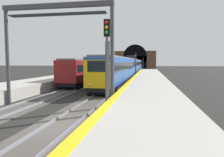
# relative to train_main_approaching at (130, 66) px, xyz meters

# --- Properties ---
(ground_plane) EXTENTS (320.00, 320.00, 0.00)m
(ground_plane) POSITION_rel_train_main_approaching_xyz_m (-40.19, -0.00, -2.31)
(ground_plane) COLOR black
(platform_right) EXTENTS (112.00, 4.87, 1.08)m
(platform_right) POSITION_rel_train_main_approaching_xyz_m (-40.19, -4.43, -1.77)
(platform_right) COLOR #ADA89E
(platform_right) RESTS_ON ground_plane
(platform_right_edge_strip) EXTENTS (112.00, 0.50, 0.01)m
(platform_right_edge_strip) POSITION_rel_train_main_approaching_xyz_m (-40.19, -2.25, -1.22)
(platform_right_edge_strip) COLOR yellow
(platform_right_edge_strip) RESTS_ON platform_right
(track_main_line) EXTENTS (160.00, 3.17, 0.21)m
(track_main_line) POSITION_rel_train_main_approaching_xyz_m (-40.19, -0.00, -2.27)
(track_main_line) COLOR #4C4742
(track_main_line) RESTS_ON ground_plane
(train_main_approaching) EXTENTS (63.85, 3.19, 4.92)m
(train_main_approaching) POSITION_rel_train_main_approaching_xyz_m (0.00, 0.00, 0.00)
(train_main_approaching) COLOR #264C99
(train_main_approaching) RESTS_ON ground_plane
(train_adjacent_platform) EXTENTS (60.45, 3.25, 4.65)m
(train_adjacent_platform) POSITION_rel_train_main_approaching_xyz_m (2.54, 4.76, -0.15)
(train_adjacent_platform) COLOR maroon
(train_adjacent_platform) RESTS_ON ground_plane
(railway_signal_near) EXTENTS (0.39, 0.38, 5.97)m
(railway_signal_near) POSITION_rel_train_main_approaching_xyz_m (-37.37, -1.83, 1.26)
(railway_signal_near) COLOR #4C4C54
(railway_signal_near) RESTS_ON ground_plane
(railway_signal_mid) EXTENTS (0.39, 0.38, 5.10)m
(railway_signal_mid) POSITION_rel_train_main_approaching_xyz_m (-8.85, -1.83, 0.68)
(railway_signal_mid) COLOR #4C4C54
(railway_signal_mid) RESTS_ON ground_plane
(railway_signal_far) EXTENTS (0.39, 0.38, 5.18)m
(railway_signal_far) POSITION_rel_train_main_approaching_xyz_m (44.25, -1.83, 0.82)
(railway_signal_far) COLOR #4C4C54
(railway_signal_far) RESTS_ON ground_plane
(overhead_signal_gantry) EXTENTS (0.70, 8.64, 7.66)m
(overhead_signal_gantry) POSITION_rel_train_main_approaching_xyz_m (-35.37, 2.38, 3.42)
(overhead_signal_gantry) COLOR #3F3F47
(overhead_signal_gantry) RESTS_ON ground_plane
(tunnel_portal) EXTENTS (2.82, 20.49, 11.85)m
(tunnel_portal) POSITION_rel_train_main_approaching_xyz_m (54.92, 2.38, 2.09)
(tunnel_portal) COLOR brown
(tunnel_portal) RESTS_ON ground_plane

